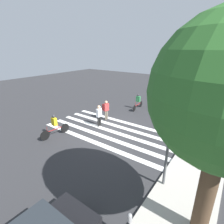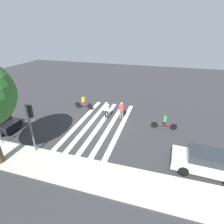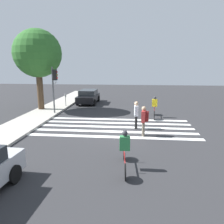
# 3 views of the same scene
# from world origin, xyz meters

# --- Properties ---
(ground_plane) EXTENTS (60.00, 60.00, 0.00)m
(ground_plane) POSITION_xyz_m (0.00, 0.00, 0.00)
(ground_plane) COLOR #2D2D30
(sidewalk_curb) EXTENTS (36.00, 2.50, 0.14)m
(sidewalk_curb) POSITION_xyz_m (0.00, 6.25, 0.07)
(sidewalk_curb) COLOR #ADA89E
(sidewalk_curb) RESTS_ON ground_plane
(crosswalk_stripes) EXTENTS (4.42, 10.00, 0.01)m
(crosswalk_stripes) POSITION_xyz_m (-0.00, 0.00, 0.00)
(crosswalk_stripes) COLOR white
(crosswalk_stripes) RESTS_ON ground_plane
(traffic_light) EXTENTS (0.60, 0.50, 3.82)m
(traffic_light) POSITION_xyz_m (3.14, 5.13, 2.67)
(traffic_light) COLOR #515456
(traffic_light) RESTS_ON ground_plane
(parking_meter) EXTENTS (0.15, 0.15, 1.28)m
(parking_meter) POSITION_xyz_m (6.22, 5.27, 0.96)
(parking_meter) COLOR #515456
(parking_meter) RESTS_ON ground_plane
(pedestrian_adult_tall_backpack) EXTENTS (0.51, 0.45, 1.72)m
(pedestrian_adult_tall_backpack) POSITION_xyz_m (-1.62, -1.73, 1.01)
(pedestrian_adult_tall_backpack) COLOR #6B6051
(pedestrian_adult_tall_backpack) RESTS_ON ground_plane
(pedestrian_child_with_backpack) EXTENTS (0.50, 0.26, 1.74)m
(pedestrian_child_with_backpack) POSITION_xyz_m (-0.19, -1.29, 0.98)
(pedestrian_child_with_backpack) COLOR black
(pedestrian_child_with_backpack) RESTS_ON ground_plane
(cyclist_near_curb) EXTENTS (2.29, 0.42, 1.57)m
(cyclist_near_curb) POSITION_xyz_m (-5.78, -0.79, 0.86)
(cyclist_near_curb) COLOR black
(cyclist_near_curb) RESTS_ON ground_plane
(cyclist_far_lane) EXTENTS (2.28, 0.42, 1.63)m
(cyclist_far_lane) POSITION_xyz_m (2.96, -2.73, 0.87)
(cyclist_far_lane) COLOR black
(cyclist_far_lane) RESTS_ON ground_plane
(car_parked_dark_suv) EXTENTS (4.15, 2.02, 1.44)m
(car_parked_dark_suv) POSITION_xyz_m (-8.39, 3.85, 0.74)
(car_parked_dark_suv) COLOR #B7B7BC
(car_parked_dark_suv) RESTS_ON ground_plane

